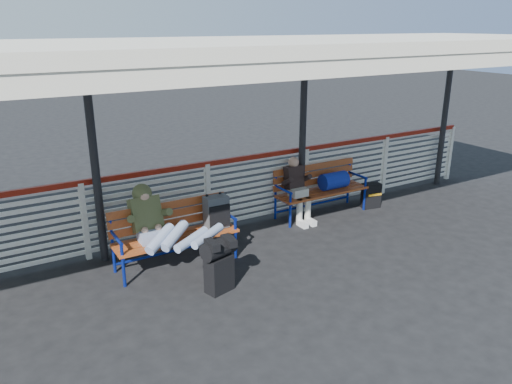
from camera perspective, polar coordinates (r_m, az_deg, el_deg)
ground at (r=7.05m, az=1.38°, el=-9.81°), size 60.00×60.00×0.00m
fence at (r=8.32m, az=-5.54°, el=-0.36°), size 12.08×0.08×1.24m
canopy at (r=6.95m, az=-2.37°, el=16.00°), size 12.60×3.60×3.16m
luggage_stack at (r=6.58m, az=-4.25°, el=-8.09°), size 0.50×0.36×0.75m
bench_left at (r=7.36m, az=-7.70°, el=-3.50°), size 1.80×0.56×0.96m
bench_right at (r=9.25m, az=7.93°, el=1.01°), size 1.80×0.56×0.92m
traveler_man at (r=6.92m, az=-9.44°, el=-4.47°), size 0.94×1.64×0.77m
companion_person at (r=8.84m, az=4.78°, el=0.37°), size 0.32×0.66×1.15m
suitcase_side at (r=9.80m, az=13.01°, el=-0.40°), size 0.37×0.27×0.48m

